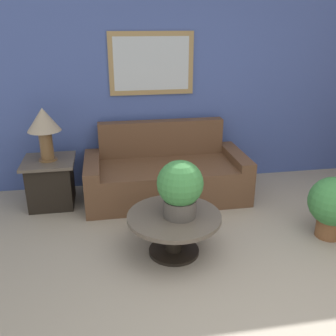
{
  "coord_description": "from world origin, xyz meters",
  "views": [
    {
      "loc": [
        -1.26,
        -1.76,
        2.07
      ],
      "look_at": [
        -0.62,
        1.94,
        0.59
      ],
      "focal_mm": 40.0,
      "sensor_mm": 36.0,
      "label": 1
    }
  ],
  "objects": [
    {
      "name": "wall_back",
      "position": [
        -0.01,
        3.01,
        1.31
      ],
      "size": [
        7.87,
        0.09,
        2.6
      ],
      "color": "#42569E",
      "rests_on": "ground_plane"
    },
    {
      "name": "side_table",
      "position": [
        -1.94,
        2.49,
        0.29
      ],
      "size": [
        0.59,
        0.59,
        0.57
      ],
      "color": "black",
      "rests_on": "ground_plane"
    },
    {
      "name": "couch_main",
      "position": [
        -0.56,
        2.49,
        0.29
      ],
      "size": [
        1.96,
        0.91,
        0.89
      ],
      "color": "brown",
      "rests_on": "ground_plane"
    },
    {
      "name": "potted_plant_on_table",
      "position": [
        -0.64,
        1.22,
        0.69
      ],
      "size": [
        0.42,
        0.42,
        0.53
      ],
      "color": "#4C4742",
      "rests_on": "coffee_table"
    },
    {
      "name": "coffee_table",
      "position": [
        -0.69,
        1.24,
        0.29
      ],
      "size": [
        0.88,
        0.88,
        0.4
      ],
      "color": "black",
      "rests_on": "ground_plane"
    },
    {
      "name": "potted_plant_floor",
      "position": [
        0.93,
        1.25,
        0.37
      ],
      "size": [
        0.49,
        0.49,
        0.64
      ],
      "color": "brown",
      "rests_on": "ground_plane"
    },
    {
      "name": "table_lamp",
      "position": [
        -1.94,
        2.49,
        0.99
      ],
      "size": [
        0.37,
        0.37,
        0.61
      ],
      "color": "brown",
      "rests_on": "side_table"
    }
  ]
}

